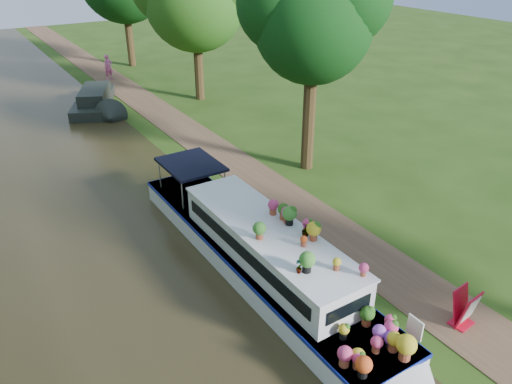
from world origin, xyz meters
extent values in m
plane|color=#223E0F|center=(0.00, 0.00, 0.00)|extent=(100.00, 100.00, 0.00)
cube|color=black|center=(-6.00, 0.00, 0.01)|extent=(10.00, 100.00, 0.02)
cube|color=brown|center=(1.20, 0.00, 0.01)|extent=(2.20, 100.00, 0.03)
cube|color=silver|center=(-2.25, -2.13, 0.40)|extent=(2.20, 12.00, 0.75)
cube|color=navy|center=(-2.25, -2.13, 0.71)|extent=(2.24, 12.04, 0.12)
cube|color=silver|center=(-2.25, -2.93, 1.29)|extent=(1.80, 7.00, 1.05)
cube|color=silver|center=(-2.25, -2.93, 1.85)|extent=(1.90, 7.10, 0.06)
cube|color=black|center=(-1.34, -2.93, 1.37)|extent=(0.03, 6.40, 0.38)
cube|color=black|center=(-3.16, -2.93, 1.37)|extent=(0.03, 6.40, 0.38)
cube|color=black|center=(-2.25, 2.17, 1.92)|extent=(1.90, 2.40, 0.10)
cube|color=white|center=(-1.10, -7.53, 1.07)|extent=(0.04, 0.45, 0.55)
imported|color=#1F4B14|center=(-2.82, -5.16, 2.10)|extent=(0.28, 0.28, 0.44)
imported|color=#1F4B14|center=(-1.63, -3.88, 2.07)|extent=(0.28, 0.28, 0.39)
cylinder|color=black|center=(3.80, 3.00, 2.27)|extent=(0.56, 0.56, 4.55)
sphere|color=black|center=(3.80, 3.00, 6.23)|extent=(4.80, 4.80, 4.80)
sphere|color=black|center=(2.96, 3.84, 6.95)|extent=(3.84, 3.84, 3.84)
cylinder|color=black|center=(4.50, 15.00, 1.92)|extent=(0.56, 0.56, 3.85)
sphere|color=#1F4B14|center=(4.50, 15.00, 5.95)|extent=(6.00, 6.00, 6.00)
cylinder|color=black|center=(4.00, 26.00, 2.10)|extent=(0.56, 0.56, 4.20)
cube|color=black|center=(-1.75, 16.91, 0.31)|extent=(4.11, 6.06, 0.58)
cube|color=black|center=(-1.75, 16.42, 0.94)|extent=(2.74, 3.69, 0.68)
cube|color=red|center=(1.08, -7.39, 0.05)|extent=(0.65, 0.56, 0.03)
cube|color=red|center=(1.08, -7.52, 0.58)|extent=(0.70, 0.34, 1.08)
cube|color=red|center=(1.08, -7.26, 0.58)|extent=(0.70, 0.34, 1.08)
cube|color=white|center=(1.08, -7.56, 0.63)|extent=(0.54, 0.24, 0.75)
imported|color=#DA5979|center=(1.09, 22.68, 0.91)|extent=(0.73, 0.57, 1.76)
imported|color=#27611D|center=(0.05, -1.21, 0.23)|extent=(0.49, 0.45, 0.46)
camera|label=1|loc=(-9.14, -13.13, 9.41)|focal=35.00mm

